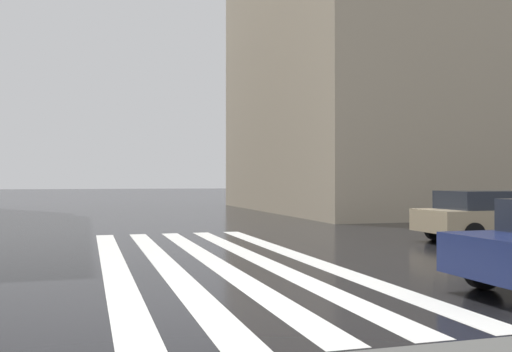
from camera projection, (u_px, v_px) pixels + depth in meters
name	position (u px, v px, depth m)	size (l,w,h in m)	color
ground_plane	(214.00, 303.00, 7.85)	(220.00, 220.00, 0.00)	black
zebra_crossing	(212.00, 261.00, 11.93)	(13.00, 4.50, 0.01)	silver
haussmann_block_corner	(449.00, 7.00, 33.98)	(18.05, 23.05, 24.55)	tan
car_champagne	(491.00, 214.00, 15.68)	(1.85, 4.10, 1.41)	tan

